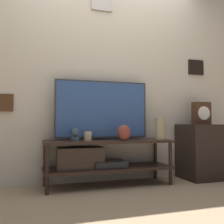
{
  "coord_description": "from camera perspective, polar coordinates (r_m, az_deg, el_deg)",
  "views": [
    {
      "loc": [
        -0.85,
        -2.54,
        0.68
      ],
      "look_at": [
        0.04,
        0.25,
        0.81
      ],
      "focal_mm": 42.0,
      "sensor_mm": 36.0,
      "label": 1
    }
  ],
  "objects": [
    {
      "name": "wall_back",
      "position": [
        3.24,
        -2.18,
        9.39
      ],
      "size": [
        6.4,
        0.08,
        2.7
      ],
      "color": "beige",
      "rests_on": "ground_plane"
    },
    {
      "name": "candle_jar",
      "position": [
        2.87,
        -5.28,
        -5.19
      ],
      "size": [
        0.08,
        0.08,
        0.1
      ],
      "color": "beige",
      "rests_on": "media_console"
    },
    {
      "name": "vase_urn_stoneware",
      "position": [
        2.81,
        2.63,
        -4.52
      ],
      "size": [
        0.14,
        0.12,
        0.17
      ],
      "color": "brown",
      "rests_on": "media_console"
    },
    {
      "name": "media_console",
      "position": [
        2.91,
        -2.95,
        -9.77
      ],
      "size": [
        1.4,
        0.43,
        0.5
      ],
      "color": "black",
      "rests_on": "ground_plane"
    },
    {
      "name": "ground_plane",
      "position": [
        2.76,
        0.77,
        -16.84
      ],
      "size": [
        12.0,
        12.0,
        0.0
      ],
      "primitive_type": "plane",
      "color": "#997F60"
    },
    {
      "name": "television",
      "position": [
        3.0,
        -2.17,
        0.56
      ],
      "size": [
        1.08,
        0.05,
        0.67
      ],
      "color": "#333338",
      "rests_on": "media_console"
    },
    {
      "name": "decorative_bust",
      "position": [
        2.74,
        -8.02,
        -4.8
      ],
      "size": [
        0.09,
        0.09,
        0.14
      ],
      "color": "#2D4251",
      "rests_on": "media_console"
    },
    {
      "name": "mantel_clock",
      "position": [
        3.53,
        18.88,
        -0.26
      ],
      "size": [
        0.23,
        0.11,
        0.28
      ],
      "color": "#422819",
      "rests_on": "side_table"
    },
    {
      "name": "vase_tall_ceramic",
      "position": [
        3.03,
        10.38,
        -3.58
      ],
      "size": [
        0.12,
        0.12,
        0.25
      ],
      "color": "tan",
      "rests_on": "media_console"
    },
    {
      "name": "side_table",
      "position": [
        3.47,
        18.73,
        -8.13
      ],
      "size": [
        0.46,
        0.45,
        0.67
      ],
      "color": "black",
      "rests_on": "ground_plane"
    }
  ]
}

